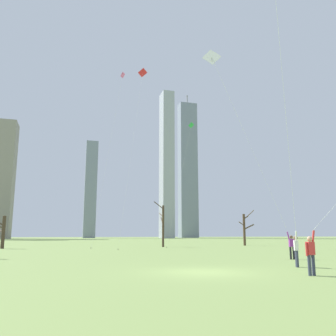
% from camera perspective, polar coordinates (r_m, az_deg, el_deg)
% --- Properties ---
extents(ground_plane, '(400.00, 400.00, 0.00)m').
position_cam_1_polar(ground_plane, '(17.08, 5.75, -16.16)').
color(ground_plane, '#7A934C').
extents(kite_flyer_foreground_right_white, '(5.78, 2.21, 15.81)m').
position_cam_1_polar(kite_flyer_foreground_right_white, '(26.44, 16.14, -4.60)').
color(kite_flyer_foreground_right_white, black).
rests_on(kite_flyer_foreground_right_white, ground).
extents(kite_flyer_midfield_right_teal, '(4.60, 5.70, 15.24)m').
position_cam_1_polar(kite_flyer_midfield_right_teal, '(19.05, 18.84, -0.87)').
color(kite_flyer_midfield_right_teal, '#33384C').
rests_on(kite_flyer_midfield_right_teal, ground).
extents(distant_kite_drifting_left_green, '(3.62, 1.29, 16.85)m').
position_cam_1_polar(distant_kite_drifting_left_green, '(49.05, 3.22, 4.43)').
color(distant_kite_drifting_left_green, green).
rests_on(distant_kite_drifting_left_green, ground).
extents(distant_kite_low_near_trees_pink, '(3.30, 2.93, 22.22)m').
position_cam_1_polar(distant_kite_low_near_trees_pink, '(46.91, -7.91, 10.83)').
color(distant_kite_low_near_trees_pink, pink).
rests_on(distant_kite_low_near_trees_pink, ground).
extents(distant_kite_drifting_right_red, '(3.24, 0.42, 22.25)m').
position_cam_1_polar(distant_kite_drifting_right_red, '(45.86, -4.32, 13.09)').
color(distant_kite_drifting_right_red, red).
rests_on(distant_kite_drifting_right_red, ground).
extents(bare_tree_rightmost, '(1.68, 1.51, 3.97)m').
position_cam_1_polar(bare_tree_rightmost, '(47.88, -24.78, -9.02)').
color(bare_tree_rightmost, '#423326').
rests_on(bare_tree_rightmost, ground).
extents(bare_tree_left_of_center, '(2.57, 1.72, 5.29)m').
position_cam_1_polar(bare_tree_left_of_center, '(56.61, 12.10, -9.37)').
color(bare_tree_left_of_center, '#4C3828').
rests_on(bare_tree_left_of_center, ground).
extents(bare_tree_far_right_edge, '(1.43, 3.05, 6.16)m').
position_cam_1_polar(bare_tree_far_right_edge, '(49.32, -0.83, -8.94)').
color(bare_tree_far_right_edge, '#423326').
rests_on(bare_tree_far_right_edge, ground).
extents(skyline_tall_tower, '(7.88, 9.67, 44.41)m').
position_cam_1_polar(skyline_tall_tower, '(149.02, -24.82, -1.59)').
color(skyline_tall_tower, gray).
rests_on(skyline_tall_tower, ground).
extents(skyline_mid_tower_left, '(5.08, 7.59, 64.97)m').
position_cam_1_polar(skyline_mid_tower_left, '(157.82, -0.20, 0.78)').
color(skyline_mid_tower_left, '#9EA3AD').
rests_on(skyline_mid_tower_left, ground).
extents(skyline_wide_slab, '(5.28, 5.70, 43.62)m').
position_cam_1_polar(skyline_wide_slab, '(165.96, -12.23, -3.27)').
color(skyline_wide_slab, gray).
rests_on(skyline_wide_slab, ground).
extents(skyline_short_annex, '(8.63, 5.90, 71.85)m').
position_cam_1_polar(skyline_short_annex, '(177.23, 3.16, -0.12)').
color(skyline_short_annex, gray).
rests_on(skyline_short_annex, ground).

